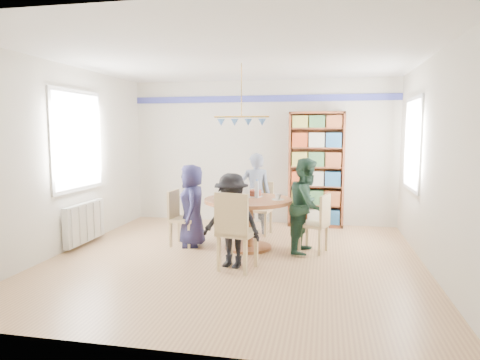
% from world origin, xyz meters
% --- Properties ---
extents(ground, '(5.00, 5.00, 0.00)m').
position_xyz_m(ground, '(0.00, 0.00, 0.00)').
color(ground, tan).
extents(room_shell, '(5.00, 5.00, 5.00)m').
position_xyz_m(room_shell, '(-0.26, 0.87, 1.65)').
color(room_shell, white).
rests_on(room_shell, ground).
extents(radiator, '(0.12, 1.00, 0.60)m').
position_xyz_m(radiator, '(-2.42, 0.30, 0.35)').
color(radiator, silver).
rests_on(radiator, ground).
extents(dining_table, '(1.30, 1.30, 0.75)m').
position_xyz_m(dining_table, '(0.08, 0.60, 0.56)').
color(dining_table, brown).
rests_on(dining_table, ground).
extents(chair_left, '(0.41, 0.41, 0.85)m').
position_xyz_m(chair_left, '(-0.99, 0.59, 0.47)').
color(chair_left, tan).
rests_on(chair_left, ground).
extents(chair_right, '(0.48, 0.48, 0.85)m').
position_xyz_m(chair_right, '(1.11, 0.57, 0.47)').
color(chair_right, tan).
rests_on(chair_right, ground).
extents(chair_far, '(0.45, 0.45, 0.88)m').
position_xyz_m(chair_far, '(0.12, 1.59, 0.48)').
color(chair_far, tan).
rests_on(chair_far, ground).
extents(chair_near, '(0.53, 0.53, 1.00)m').
position_xyz_m(chair_near, '(0.11, -0.47, 0.55)').
color(chair_near, tan).
rests_on(chair_near, ground).
extents(person_left, '(0.57, 0.70, 1.25)m').
position_xyz_m(person_left, '(-0.78, 0.57, 0.62)').
color(person_left, '#1C1B3B').
rests_on(person_left, ground).
extents(person_right, '(0.62, 0.74, 1.37)m').
position_xyz_m(person_right, '(0.94, 0.57, 0.68)').
color(person_right, black).
rests_on(person_right, ground).
extents(person_far, '(0.55, 0.40, 1.38)m').
position_xyz_m(person_far, '(0.04, 1.54, 0.69)').
color(person_far, gray).
rests_on(person_far, ground).
extents(person_near, '(0.87, 0.63, 1.21)m').
position_xyz_m(person_near, '(0.03, -0.31, 0.61)').
color(person_near, black).
rests_on(person_near, ground).
extents(bookshelf, '(1.00, 0.30, 2.09)m').
position_xyz_m(bookshelf, '(1.03, 2.34, 1.03)').
color(bookshelf, brown).
rests_on(bookshelf, ground).
extents(tableware, '(1.07, 1.07, 0.28)m').
position_xyz_m(tableware, '(0.06, 0.63, 0.81)').
color(tableware, white).
rests_on(tableware, dining_table).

